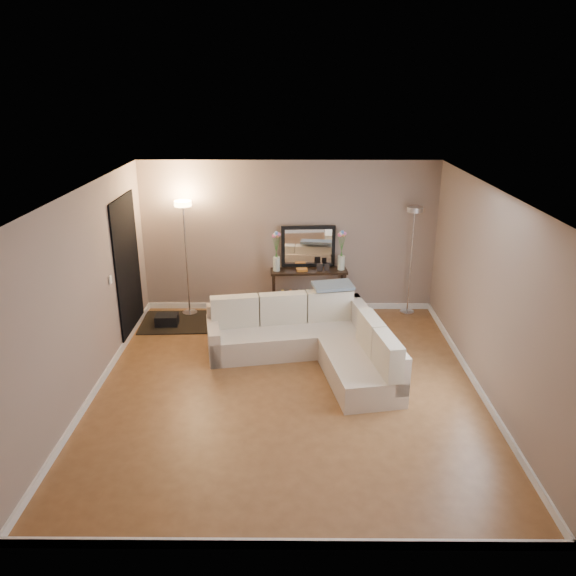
{
  "coord_description": "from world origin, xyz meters",
  "views": [
    {
      "loc": [
        0.05,
        -6.51,
        3.79
      ],
      "look_at": [
        0.0,
        0.8,
        1.1
      ],
      "focal_mm": 35.0,
      "sensor_mm": 36.0,
      "label": 1
    }
  ],
  "objects_px": {
    "floor_lamp_lit": "(185,236)",
    "console_table": "(304,289)",
    "floor_lamp_unlit": "(413,239)",
    "sectional_sofa": "(313,340)"
  },
  "relations": [
    {
      "from": "floor_lamp_lit",
      "to": "floor_lamp_unlit",
      "type": "height_order",
      "value": "floor_lamp_lit"
    },
    {
      "from": "sectional_sofa",
      "to": "floor_lamp_lit",
      "type": "xyz_separation_m",
      "value": [
        -2.08,
        1.68,
        1.09
      ]
    },
    {
      "from": "sectional_sofa",
      "to": "console_table",
      "type": "relative_size",
      "value": 2.08
    },
    {
      "from": "floor_lamp_lit",
      "to": "console_table",
      "type": "bearing_deg",
      "value": 0.44
    },
    {
      "from": "sectional_sofa",
      "to": "floor_lamp_lit",
      "type": "bearing_deg",
      "value": 141.07
    },
    {
      "from": "console_table",
      "to": "floor_lamp_unlit",
      "type": "xyz_separation_m",
      "value": [
        1.81,
        0.05,
        0.87
      ]
    },
    {
      "from": "sectional_sofa",
      "to": "floor_lamp_lit",
      "type": "distance_m",
      "value": 2.89
    },
    {
      "from": "console_table",
      "to": "floor_lamp_unlit",
      "type": "bearing_deg",
      "value": 1.59
    },
    {
      "from": "sectional_sofa",
      "to": "floor_lamp_lit",
      "type": "relative_size",
      "value": 1.38
    },
    {
      "from": "console_table",
      "to": "floor_lamp_lit",
      "type": "height_order",
      "value": "floor_lamp_lit"
    }
  ]
}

